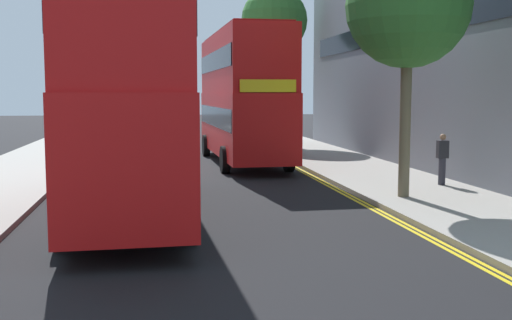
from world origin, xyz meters
TOP-DOWN VIEW (x-y plane):
  - sidewalk_right at (6.50, 16.00)m, footprint 4.00×80.00m
  - kerb_line_outer at (4.40, 14.00)m, footprint 0.10×56.00m
  - kerb_line_inner at (4.24, 14.00)m, footprint 0.10×56.00m
  - double_decker_bus_away at (-2.06, 15.48)m, footprint 3.11×10.89m
  - double_decker_bus_oncoming at (2.43, 26.64)m, footprint 3.01×10.87m
  - pedestrian_far at (7.63, 18.17)m, footprint 0.34×0.22m
  - street_tree_near at (5.54, 16.18)m, footprint 3.41×3.41m
  - street_tree_mid at (5.59, 36.00)m, footprint 3.84×3.84m

SIDE VIEW (x-z plane):
  - kerb_line_outer at x=4.40m, z-range 0.00..0.01m
  - kerb_line_inner at x=4.24m, z-range 0.00..0.01m
  - sidewalk_right at x=6.50m, z-range 0.00..0.14m
  - pedestrian_far at x=7.63m, z-range 0.18..1.80m
  - double_decker_bus_away at x=-2.06m, z-range 0.21..5.85m
  - double_decker_bus_oncoming at x=2.43m, z-range 0.21..5.85m
  - street_tree_near at x=5.54m, z-range 1.89..8.87m
  - street_tree_mid at x=5.59m, z-range 2.66..11.67m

